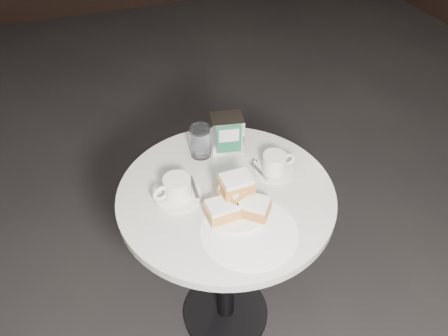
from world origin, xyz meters
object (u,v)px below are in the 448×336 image
(coffee_cup_left, at_px, (177,189))
(coffee_cup_right, at_px, (274,164))
(beignet_plate, at_px, (237,201))
(water_glass_right, at_px, (233,129))
(napkin_dispenser, at_px, (227,133))
(cafe_table, at_px, (226,232))
(water_glass_left, at_px, (200,142))

(coffee_cup_left, distance_m, coffee_cup_right, 0.34)
(beignet_plate, relative_size, coffee_cup_left, 1.33)
(beignet_plate, distance_m, water_glass_right, 0.35)
(beignet_plate, xyz_separation_m, water_glass_right, (0.11, 0.33, 0.01))
(coffee_cup_right, distance_m, water_glass_right, 0.22)
(coffee_cup_left, xyz_separation_m, napkin_dispenser, (0.23, 0.18, 0.03))
(beignet_plate, xyz_separation_m, napkin_dispenser, (0.08, 0.30, 0.02))
(cafe_table, xyz_separation_m, water_glass_left, (-0.02, 0.21, 0.25))
(beignet_plate, distance_m, water_glass_left, 0.30)
(water_glass_left, relative_size, napkin_dispenser, 0.90)
(coffee_cup_left, xyz_separation_m, water_glass_left, (0.13, 0.18, 0.02))
(water_glass_right, bearing_deg, napkin_dispenser, -140.24)
(cafe_table, bearing_deg, napkin_dispenser, 69.29)
(cafe_table, bearing_deg, coffee_cup_right, 11.80)
(coffee_cup_left, height_order, napkin_dispenser, napkin_dispenser)
(coffee_cup_right, xyz_separation_m, water_glass_left, (-0.20, 0.17, 0.03))
(cafe_table, xyz_separation_m, coffee_cup_right, (0.19, 0.04, 0.23))
(water_glass_right, bearing_deg, coffee_cup_left, -141.50)
(coffee_cup_left, relative_size, napkin_dispenser, 1.37)
(cafe_table, relative_size, napkin_dispenser, 5.83)
(coffee_cup_left, height_order, water_glass_right, water_glass_right)
(cafe_table, height_order, coffee_cup_right, coffee_cup_right)
(cafe_table, distance_m, coffee_cup_right, 0.30)
(cafe_table, bearing_deg, water_glass_right, 64.88)
(cafe_table, height_order, napkin_dispenser, napkin_dispenser)
(coffee_cup_right, xyz_separation_m, napkin_dispenser, (-0.10, 0.17, 0.03))
(beignet_plate, height_order, water_glass_left, beignet_plate)
(cafe_table, bearing_deg, beignet_plate, -89.41)
(coffee_cup_right, relative_size, water_glass_left, 1.26)
(coffee_cup_left, bearing_deg, beignet_plate, -48.90)
(coffee_cup_left, relative_size, water_glass_left, 1.51)
(water_glass_left, relative_size, water_glass_right, 1.03)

